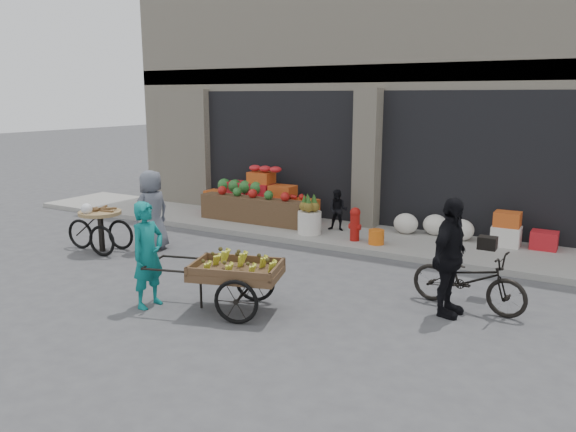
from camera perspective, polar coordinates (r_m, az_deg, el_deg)
The scene contains 15 objects.
ground at distance 9.11m, azimuth -4.28°, elevation -7.83°, with size 80.00×80.00×0.00m, color #424244.
sidewalk at distance 12.54m, azimuth 6.30°, elevation -2.00°, with size 18.00×2.20×0.12m, color gray.
building at distance 15.86m, azimuth 12.47°, elevation 12.81°, with size 14.00×6.45×7.00m.
fruit_display at distance 13.80m, azimuth -2.64°, elevation 1.96°, with size 3.10×1.12×1.24m.
pineapple_bin at distance 12.35m, azimuth 2.20°, elevation -0.68°, with size 0.52×0.52×0.50m, color silver.
fire_hydrant at distance 11.81m, azimuth 6.82°, elevation -0.68°, with size 0.22×0.22×0.71m.
orange_bucket at distance 11.64m, azimuth 8.96°, elevation -2.12°, with size 0.32×0.32×0.30m, color orange.
right_bay_goods at distance 12.27m, azimuth 18.73°, elevation -1.22°, with size 3.35×0.60×0.70m.
seated_person at distance 12.65m, azimuth 5.08°, elevation 0.59°, with size 0.45×0.35×0.93m, color black.
banana_cart at distance 8.20m, azimuth -5.59°, elevation -5.28°, with size 2.31×1.43×0.90m.
vendor_woman at distance 8.58m, azimuth -14.06°, elevation -3.83°, with size 0.58×0.38×1.60m, color #0F7573.
tricycle_cart at distance 11.93m, azimuth -18.52°, elevation -0.80°, with size 1.45×0.94×0.95m.
vendor_grey at distance 11.72m, azimuth -13.64°, elevation 0.56°, with size 0.80×0.52×1.64m, color slate.
bicycle at distance 8.74m, azimuth 17.86°, elevation -6.15°, with size 0.60×1.72×0.90m, color black.
cyclist at distance 8.29m, azimuth 16.09°, elevation -4.06°, with size 1.01×0.42×1.72m, color black.
Camera 1 is at (4.85, -7.06, 3.10)m, focal length 35.00 mm.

